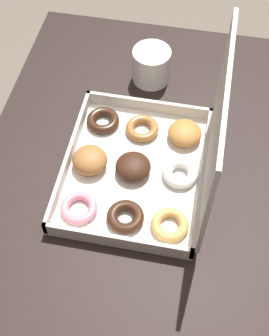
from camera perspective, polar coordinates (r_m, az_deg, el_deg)
The scene contains 4 objects.
ground_plane at distance 1.65m, azimuth 1.45°, elevation -14.29°, with size 8.00×8.00×0.00m, color #6B6054.
dining_table at distance 1.10m, azimuth 2.11°, elevation -3.46°, with size 0.91×0.74×0.73m.
donut_box at distance 0.94m, azimuth 2.20°, elevation 1.09°, with size 0.35×0.30×0.30m.
coffee_mug at distance 1.13m, azimuth 2.07°, elevation 12.46°, with size 0.09×0.09×0.08m.
Camera 1 is at (0.56, 0.07, 1.55)m, focal length 50.00 mm.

